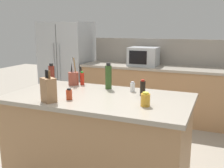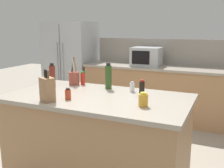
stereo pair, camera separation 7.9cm
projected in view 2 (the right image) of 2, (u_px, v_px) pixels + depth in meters
The scene contains 14 objects.
back_counter_run at pixel (172, 94), 4.52m from camera, with size 3.13×0.66×0.94m.
wall_backsplash at pixel (177, 52), 4.65m from camera, with size 3.09×0.03×0.46m, color gray.
kitchen_island at pixel (98, 140), 2.68m from camera, with size 1.80×0.98×0.94m.
refrigerator at pixel (71, 65), 5.32m from camera, with size 0.94×0.75×1.70m.
microwave at pixel (146, 57), 4.57m from camera, with size 0.50×0.39×0.32m.
knife_block at pixel (47, 89), 2.36m from camera, with size 0.16×0.15×0.29m.
utensil_crock at pixel (74, 78), 3.07m from camera, with size 0.12×0.12×0.32m.
salt_shaker at pixel (132, 87), 2.73m from camera, with size 0.05×0.05×0.11m.
soy_sauce_bottle at pixel (142, 88), 2.55m from camera, with size 0.05×0.05×0.16m.
honey_jar at pixel (143, 100), 2.22m from camera, with size 0.08×0.08×0.12m.
olive_oil_bottle at pixel (108, 77), 2.85m from camera, with size 0.07×0.07×0.29m.
vinegar_bottle at pixel (52, 76), 2.96m from camera, with size 0.07×0.07×0.27m.
hot_sauce_bottle at pixel (83, 78), 3.08m from camera, with size 0.05×0.05×0.16m.
spice_jar_paprika at pixel (68, 94), 2.45m from camera, with size 0.06×0.06×0.11m.
Camera 2 is at (1.16, -2.22, 1.60)m, focal length 42.00 mm.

